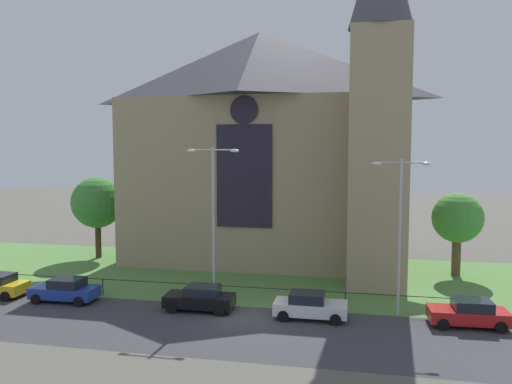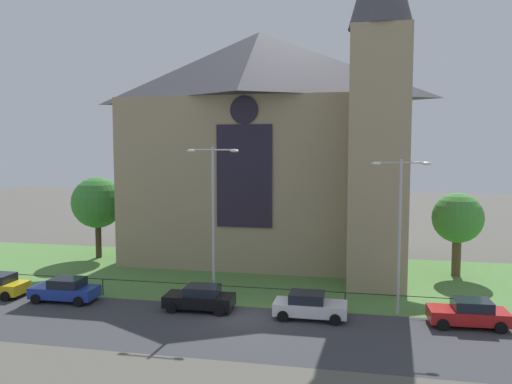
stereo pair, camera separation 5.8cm
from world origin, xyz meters
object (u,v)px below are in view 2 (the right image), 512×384
Objects in this scene: church_building at (267,144)px; tree_left_far at (98,203)px; parked_car_black at (200,298)px; parked_car_red at (469,313)px; parked_car_white at (310,306)px; streetlamp_near at (213,207)px; tree_right_far at (458,219)px; streetlamp_far at (400,218)px; parked_car_blue at (65,290)px.

church_building reaches higher than tree_left_far.
parked_car_black is at bearing -95.49° from church_building.
tree_left_far reaches higher than parked_car_red.
streetlamp_near is at bearing 164.62° from parked_car_white.
tree_right_far is 11.59m from streetlamp_far.
streetlamp_far is 2.17× the size of parked_car_black.
tree_left_far is 18.89m from parked_car_black.
tree_right_far is 0.70× the size of streetlamp_far.
parked_car_white is (5.25, -14.93, -9.53)m from church_building.
tree_right_far is at bearing -0.96° from tree_left_far.
tree_right_far is at bearing 50.02° from parked_car_white.
parked_car_white is 0.99× the size of parked_car_red.
tree_right_far is 16.23m from parked_car_white.
parked_car_blue and parked_car_red have the same top height.
tree_right_far is at bearing -156.48° from parked_car_blue.
streetlamp_near is 2.33× the size of parked_car_red.
parked_car_blue is 1.01× the size of parked_car_white.
tree_right_far reaches higher than parked_car_blue.
parked_car_blue is at bearing -1.47° from parked_car_black.
streetlamp_near reaches higher than tree_right_far.
church_building is 6.14× the size of parked_car_blue.
tree_right_far is 0.65× the size of streetlamp_near.
streetlamp_near reaches higher than parked_car_blue.
parked_car_black is at bearing -172.24° from streetlamp_far.
parked_car_red is (24.51, 0.26, 0.00)m from parked_car_blue.
tree_left_far is at bearing 179.04° from tree_right_far.
church_building is at bearing 109.63° from parked_car_white.
streetlamp_near is (-1.03, -13.17, -4.11)m from church_building.
streetlamp_far is at bearing -23.12° from tree_left_far.
parked_car_white is at bearing -15.63° from streetlamp_near.
tree_right_far is at bearing -99.51° from parked_car_red.
streetlamp_far reaches higher than tree_left_far.
parked_car_white is (-5.07, -1.76, -5.02)m from streetlamp_far.
parked_car_blue is 1.00× the size of parked_car_black.
parked_car_blue and parked_car_white have the same top height.
streetlamp_near is 2.34× the size of parked_car_black.
parked_car_blue is at bearing -170.43° from streetlamp_near.
church_building is 18.47m from parked_car_white.
streetlamp_far is at bearing -176.72° from parked_car_blue.
tree_right_far reaches higher than parked_car_red.
tree_left_far is 0.74× the size of streetlamp_near.
parked_car_blue is (-20.83, -1.60, -5.02)m from streetlamp_far.
church_building is 6.09× the size of parked_car_red.
parked_car_white is at bearing -70.61° from church_building.
tree_left_far is 1.13× the size of tree_right_far.
church_building reaches higher than streetlamp_near.
tree_right_far is 19.52m from streetlamp_near.
tree_left_far is at bearing -43.86° from parked_car_black.
streetlamp_far is at bearing 19.36° from parked_car_white.
parked_car_red is at bearing 3.02° from parked_car_white.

